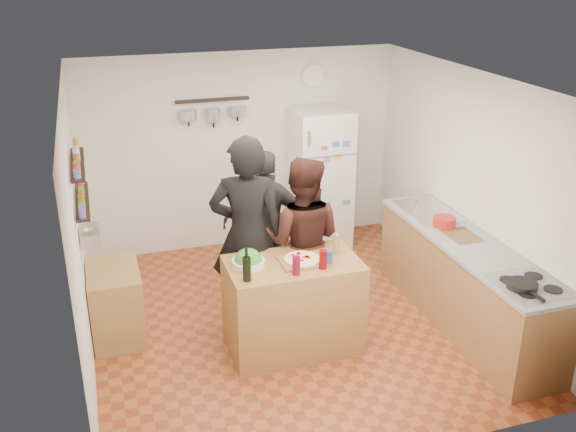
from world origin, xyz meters
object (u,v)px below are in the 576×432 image
object	(u,v)px
salt_canister	(328,257)
red_bowl	(444,222)
person_center	(302,241)
prep_island	(293,305)
skillet	(522,285)
pepper_mill	(337,246)
fridge	(320,179)
person_left	(248,236)
person_back	(267,225)
salad_bowl	(248,263)
counter_run	(465,283)
wine_bottle	(247,269)
wall_clock	(313,76)
side_table	(116,302)

from	to	relation	value
salt_canister	red_bowl	bearing A→B (deg)	16.38
salt_canister	person_center	bearing A→B (deg)	95.65
prep_island	skillet	bearing A→B (deg)	-32.07
pepper_mill	fridge	bearing A→B (deg)	73.89
fridge	person_center	bearing A→B (deg)	-115.74
salt_canister	person_center	world-z (taller)	person_center
person_left	skillet	bearing A→B (deg)	162.37
red_bowl	pepper_mill	bearing A→B (deg)	-168.79
person_back	red_bowl	distance (m)	1.88
salad_bowl	counter_run	bearing A→B (deg)	-4.14
prep_island	wine_bottle	distance (m)	0.79
fridge	pepper_mill	bearing A→B (deg)	-106.11
wall_clock	side_table	world-z (taller)	wall_clock
salad_bowl	skillet	size ratio (longest dim) A/B	1.16
counter_run	salad_bowl	bearing A→B (deg)	175.86
prep_island	red_bowl	distance (m)	1.87
wine_bottle	skillet	size ratio (longest dim) A/B	0.85
person_left	red_bowl	size ratio (longest dim) A/B	8.56
salt_canister	person_back	world-z (taller)	person_back
person_back	fridge	size ratio (longest dim) A/B	0.93
person_left	fridge	size ratio (longest dim) A/B	1.13
pepper_mill	red_bowl	xyz separation A→B (m)	(1.32, 0.26, -0.02)
side_table	fridge	bearing A→B (deg)	28.45
prep_island	fridge	bearing A→B (deg)	64.00
salt_canister	counter_run	xyz separation A→B (m)	(1.52, 0.01, -0.52)
person_center	fridge	bearing A→B (deg)	-90.24
person_back	side_table	bearing A→B (deg)	36.08
red_bowl	wall_clock	xyz separation A→B (m)	(-0.70, 2.21, 1.18)
person_center	side_table	size ratio (longest dim) A/B	2.21
wine_bottle	skillet	distance (m)	2.38
person_center	skillet	world-z (taller)	person_center
person_back	wall_clock	distance (m)	2.20
prep_island	pepper_mill	bearing A→B (deg)	6.34
pepper_mill	salt_canister	size ratio (longest dim) A/B	1.32
salt_canister	person_center	distance (m)	0.60
wine_bottle	counter_run	xyz separation A→B (m)	(2.32, 0.11, -0.57)
person_left	wine_bottle	bearing A→B (deg)	94.97
prep_island	skillet	world-z (taller)	skillet
wine_bottle	fridge	size ratio (longest dim) A/B	0.13
wine_bottle	fridge	distance (m)	2.88
counter_run	fridge	size ratio (longest dim) A/B	1.46
counter_run	salt_canister	bearing A→B (deg)	-179.69
salad_bowl	side_table	bearing A→B (deg)	150.48
person_left	counter_run	distance (m)	2.29
pepper_mill	person_back	world-z (taller)	person_back
person_center	salt_canister	bearing A→B (deg)	121.15
person_center	fridge	size ratio (longest dim) A/B	0.98
salad_bowl	salt_canister	size ratio (longest dim) A/B	2.39
wine_bottle	wall_clock	xyz separation A→B (m)	(1.57, 2.74, 1.13)
pepper_mill	side_table	xyz separation A→B (m)	(-2.07, 0.68, -0.63)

